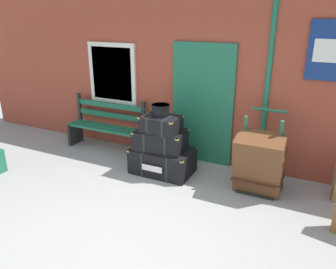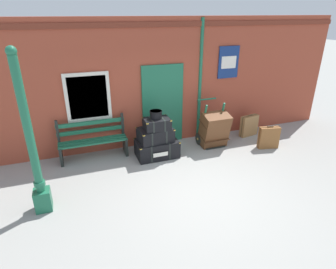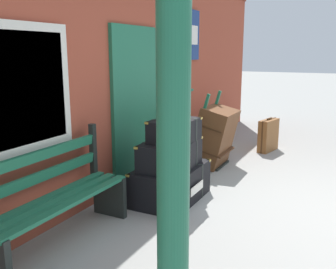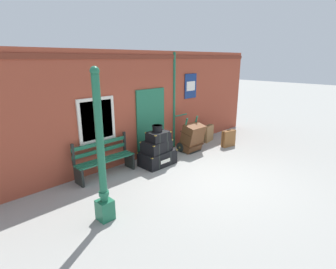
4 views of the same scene
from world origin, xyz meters
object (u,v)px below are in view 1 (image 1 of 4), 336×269
steamer_trunk_base (163,161)px  steamer_trunk_top (161,124)px  porters_trolley (260,171)px  large_brown_trunk (259,163)px  platform_bench (107,127)px  steamer_trunk_middle (161,140)px  round_hatbox (161,109)px

steamer_trunk_base → steamer_trunk_top: bearing=-95.7°
porters_trolley → large_brown_trunk: (0.00, -0.18, 0.21)m
steamer_trunk_base → steamer_trunk_top: 0.66m
platform_bench → steamer_trunk_base: 1.55m
steamer_trunk_middle → porters_trolley: bearing=7.2°
steamer_trunk_base → round_hatbox: (-0.02, -0.02, 0.90)m
platform_bench → steamer_trunk_top: size_ratio=2.58×
steamer_trunk_middle → large_brown_trunk: size_ratio=0.89×
steamer_trunk_top → round_hatbox: (-0.01, 0.02, 0.24)m
steamer_trunk_base → round_hatbox: 0.90m
platform_bench → porters_trolley: (3.04, -0.26, -0.18)m
round_hatbox → porters_trolley: bearing=7.9°
platform_bench → large_brown_trunk: platform_bench is taller
porters_trolley → platform_bench: bearing=175.0°
steamer_trunk_middle → steamer_trunk_top: size_ratio=1.37×
steamer_trunk_top → porters_trolley: 1.71m
platform_bench → steamer_trunk_middle: 1.51m
platform_bench → steamer_trunk_base: (1.46, -0.46, -0.23)m
steamer_trunk_top → round_hatbox: size_ratio=2.11×
steamer_trunk_base → round_hatbox: bearing=-126.0°
steamer_trunk_middle → platform_bench: bearing=161.9°
steamer_trunk_top → large_brown_trunk: size_ratio=0.65×
platform_bench → round_hatbox: bearing=-18.6°
steamer_trunk_middle → porters_trolley: 1.65m
round_hatbox → porters_trolley: size_ratio=0.25×
steamer_trunk_base → round_hatbox: size_ratio=3.46×
platform_bench → large_brown_trunk: bearing=-8.3°
platform_bench → round_hatbox: round_hatbox is taller
platform_bench → porters_trolley: porters_trolley is taller
steamer_trunk_base → round_hatbox: round_hatbox is taller
steamer_trunk_base → large_brown_trunk: 1.60m
porters_trolley → large_brown_trunk: porters_trolley is taller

